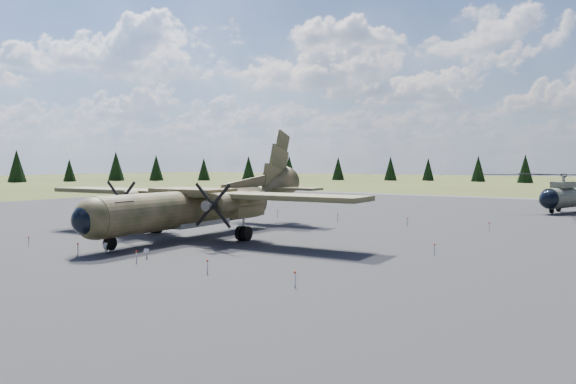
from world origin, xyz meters
The scene contains 8 objects.
ground centered at (0.00, 0.00, 0.00)m, with size 500.00×500.00×0.00m, color brown.
apron centered at (0.00, 10.00, 0.00)m, with size 120.00×120.00×0.04m, color #555459.
transport_plane centered at (-3.98, -1.11, 3.01)m, with size 31.80×28.86×10.48m.
helicopter_near centered at (18.78, 41.61, 3.53)m, with size 24.88×24.92×4.97m.
info_placard_left centered at (-2.96, -12.04, 0.52)m, with size 0.53×0.32×0.77m.
info_placard_right centered at (0.99, -11.78, 0.44)m, with size 0.42×0.19×0.65m.
barrier_fence centered at (-0.46, -0.08, 0.51)m, with size 33.12×29.62×0.85m.
treeline centered at (2.50, -10.52, 4.78)m, with size 328.19×333.63×10.89m.
Camera 1 is at (29.62, -37.12, 6.38)m, focal length 35.00 mm.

